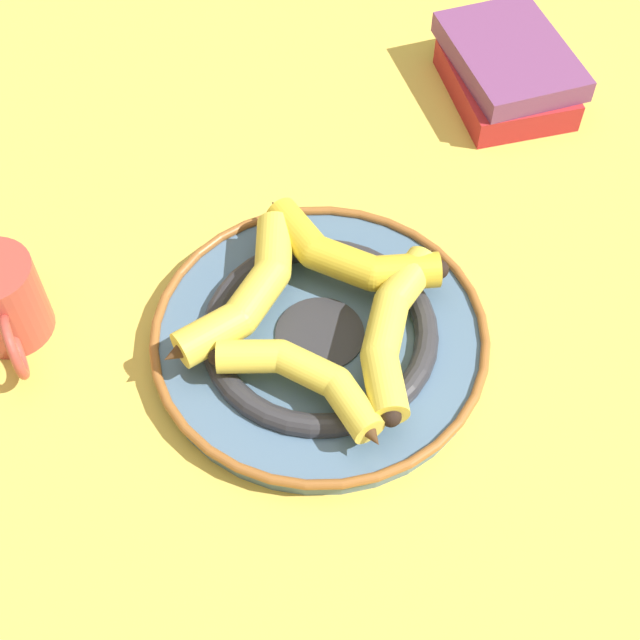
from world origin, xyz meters
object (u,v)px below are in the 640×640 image
banana_c (306,378)px  coffee_mug (2,303)px  banana_a (344,254)px  banana_d (246,295)px  book_stack (507,70)px  decorative_bowl (320,334)px  banana_b (393,327)px

banana_c → coffee_mug: coffee_mug is taller
banana_a → coffee_mug: coffee_mug is taller
banana_d → book_stack: bearing=-11.8°
book_stack → decorative_bowl: bearing=126.6°
banana_c → banana_d: banana_d is taller
banana_b → book_stack: 0.42m
banana_a → decorative_bowl: bearing=-83.1°
banana_d → banana_b: bearing=-77.0°
banana_b → coffee_mug: bearing=-82.0°
decorative_bowl → banana_d: (-0.01, -0.07, 0.04)m
decorative_bowl → banana_b: size_ratio=1.58×
banana_c → book_stack: size_ratio=0.77×
decorative_bowl → banana_b: banana_b is taller
banana_c → banana_d: bearing=-28.1°
banana_b → coffee_mug: coffee_mug is taller
banana_b → banana_c: bearing=-42.7°
banana_c → coffee_mug: size_ratio=1.38×
banana_a → banana_c: bearing=-78.5°
banana_b → book_stack: size_ratio=0.95×
decorative_bowl → banana_b: bearing=80.0°
banana_a → book_stack: banana_a is taller
banana_c → coffee_mug: (-0.06, -0.30, -0.00)m
banana_d → book_stack: (-0.38, 0.27, -0.02)m
decorative_bowl → coffee_mug: 0.31m
banana_b → decorative_bowl: bearing=-91.3°
decorative_bowl → coffee_mug: coffee_mug is taller
banana_d → book_stack: 0.46m
banana_d → coffee_mug: bearing=119.2°
coffee_mug → banana_d: bearing=67.9°
banana_b → banana_d: bearing=-92.0°
banana_a → banana_b: bearing=-37.5°
book_stack → banana_d: bearing=117.8°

